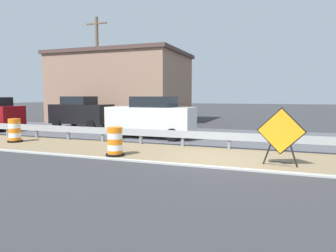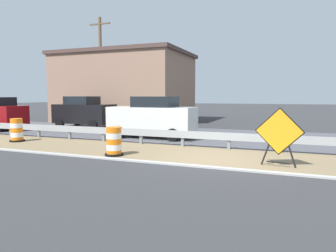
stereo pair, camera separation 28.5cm
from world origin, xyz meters
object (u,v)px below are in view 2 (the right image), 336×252
at_px(traffic_barrel_close, 17,131).
at_px(car_lead_far_lane, 153,117).
at_px(traffic_barrel_nearest, 114,143).
at_px(car_trailing_near_lane, 84,112).
at_px(warning_sign_diamond, 279,134).
at_px(utility_pole_near, 101,70).

height_order(traffic_barrel_close, car_lead_far_lane, car_lead_far_lane).
height_order(traffic_barrel_nearest, car_trailing_near_lane, car_trailing_near_lane).
xyz_separation_m(warning_sign_diamond, utility_pole_near, (10.38, 13.48, 3.25)).
xyz_separation_m(traffic_barrel_nearest, utility_pole_near, (10.74, 7.66, 3.80)).
distance_m(traffic_barrel_close, car_trailing_near_lane, 7.00).
height_order(car_lead_far_lane, utility_pole_near, utility_pole_near).
relative_size(traffic_barrel_close, utility_pole_near, 0.14).
height_order(traffic_barrel_nearest, car_lead_far_lane, car_lead_far_lane).
distance_m(warning_sign_diamond, traffic_barrel_close, 12.21).
xyz_separation_m(traffic_barrel_close, utility_pole_near, (9.39, 1.32, 3.77)).
distance_m(warning_sign_diamond, car_lead_far_lane, 8.09).
height_order(car_trailing_near_lane, utility_pole_near, utility_pole_near).
relative_size(car_trailing_near_lane, utility_pole_near, 0.51).
bearing_deg(car_trailing_near_lane, warning_sign_diamond, -31.16).
bearing_deg(car_lead_far_lane, traffic_barrel_nearest, 97.81).
bearing_deg(warning_sign_diamond, traffic_barrel_close, -87.46).
height_order(warning_sign_diamond, car_trailing_near_lane, car_trailing_near_lane).
height_order(traffic_barrel_close, utility_pole_near, utility_pole_near).
bearing_deg(warning_sign_diamond, car_trailing_near_lane, -113.48).
xyz_separation_m(traffic_barrel_nearest, car_lead_far_lane, (5.12, 0.72, 0.62)).
bearing_deg(utility_pole_near, warning_sign_diamond, -127.60).
xyz_separation_m(car_lead_far_lane, utility_pole_near, (5.62, 6.95, 3.18)).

